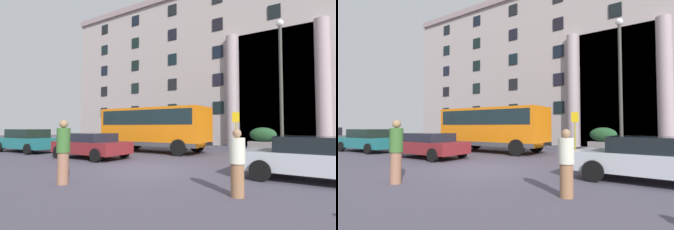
{
  "view_description": "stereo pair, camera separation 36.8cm",
  "coord_description": "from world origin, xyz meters",
  "views": [
    {
      "loc": [
        5.86,
        -7.62,
        1.6
      ],
      "look_at": [
        -1.64,
        4.07,
        2.22
      ],
      "focal_mm": 27.49,
      "sensor_mm": 36.0,
      "label": 1
    },
    {
      "loc": [
        6.16,
        -7.42,
        1.6
      ],
      "look_at": [
        -1.64,
        4.07,
        2.22
      ],
      "focal_mm": 27.49,
      "sensor_mm": 36.0,
      "label": 2
    }
  ],
  "objects": [
    {
      "name": "parked_compact_extra",
      "position": [
        5.58,
        0.99,
        0.68
      ],
      "size": [
        4.52,
        2.01,
        1.3
      ],
      "rotation": [
        0.0,
        0.0,
        -0.03
      ],
      "color": "#B0B5BE",
      "rests_on": "ground_plane"
    },
    {
      "name": "pedestrian_woman_dark_dress",
      "position": [
        -0.46,
        -3.16,
        0.9
      ],
      "size": [
        0.36,
        0.36,
        1.78
      ],
      "rotation": [
        0.0,
        0.0,
        3.49
      ],
      "color": "#93634C",
      "rests_on": "ground_plane"
    },
    {
      "name": "hedge_planter_entrance_left",
      "position": [
        -5.16,
        10.68,
        0.66
      ],
      "size": [
        2.02,
        0.84,
        1.37
      ],
      "color": "gray",
      "rests_on": "ground_plane"
    },
    {
      "name": "lamppost_plaza_centre",
      "position": [
        3.51,
        7.56,
        4.39
      ],
      "size": [
        0.4,
        0.4,
        7.54
      ],
      "color": "#3D3D36",
      "rests_on": "ground_plane"
    },
    {
      "name": "orange_minibus",
      "position": [
        -3.57,
        5.5,
        1.63
      ],
      "size": [
        6.88,
        2.87,
        2.73
      ],
      "rotation": [
        0.0,
        0.0,
        0.03
      ],
      "color": "orange",
      "rests_on": "ground_plane"
    },
    {
      "name": "ground_plane",
      "position": [
        0.0,
        0.0,
        -0.06
      ],
      "size": [
        80.0,
        64.0,
        0.12
      ],
      "primitive_type": "cube",
      "color": "#4A4554"
    },
    {
      "name": "hedge_planter_far_east",
      "position": [
        1.86,
        10.48,
        0.74
      ],
      "size": [
        1.83,
        0.95,
        1.53
      ],
      "color": "slate",
      "rests_on": "ground_plane"
    },
    {
      "name": "office_building_facade",
      "position": [
        0.01,
        17.47,
        7.25
      ],
      "size": [
        40.04,
        9.73,
        14.52
      ],
      "color": "#A19492",
      "rests_on": "ground_plane"
    },
    {
      "name": "parked_estate_mid",
      "position": [
        -10.26,
        1.19,
        0.73
      ],
      "size": [
        4.52,
        2.11,
        1.42
      ],
      "rotation": [
        0.0,
        0.0,
        0.04
      ],
      "color": "#1C656A",
      "rests_on": "ground_plane"
    },
    {
      "name": "bus_stop_sign",
      "position": [
        0.97,
        7.53,
        1.53
      ],
      "size": [
        0.44,
        0.08,
        2.45
      ],
      "color": "#9E9B1D",
      "rests_on": "ground_plane"
    },
    {
      "name": "parked_sedan_second",
      "position": [
        -4.4,
        1.21,
        0.66
      ],
      "size": [
        3.99,
        2.06,
        1.26
      ],
      "rotation": [
        0.0,
        0.0,
        0.0
      ],
      "color": "maroon",
      "rests_on": "ground_plane"
    },
    {
      "name": "pedestrian_man_red_shirt",
      "position": [
        4.01,
        -1.82,
        0.77
      ],
      "size": [
        0.36,
        0.36,
        1.54
      ],
      "rotation": [
        0.0,
        0.0,
        1.06
      ],
      "color": "#926544",
      "rests_on": "ground_plane"
    }
  ]
}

